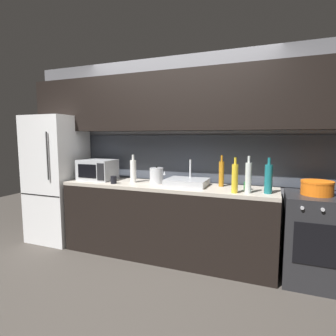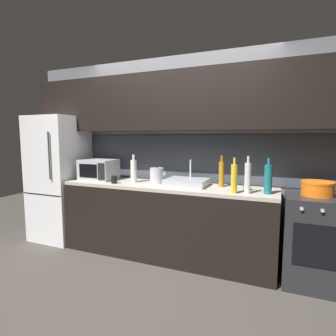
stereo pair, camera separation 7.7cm
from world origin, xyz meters
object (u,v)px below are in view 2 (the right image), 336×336
kettle (157,176)px  microwave (99,170)px  wine_bottle_yellow (234,178)px  cooking_pot (318,189)px  wine_bottle_clear (248,178)px  wine_bottle_teal (268,179)px  mug_green (247,186)px  refrigerator (60,178)px  oven_range (316,240)px  wine_bottle_amber (221,174)px  wine_bottle_white (134,171)px  mug_dark (114,180)px

kettle → microwave: bearing=-179.0°
wine_bottle_yellow → cooking_pot: wine_bottle_yellow is taller
wine_bottle_clear → cooking_pot: size_ratio=1.27×
kettle → cooking_pot: bearing=-1.1°
microwave → kettle: bearing=1.0°
wine_bottle_teal → microwave: bearing=176.8°
wine_bottle_teal → mug_green: bearing=149.2°
refrigerator → wine_bottle_clear: refrigerator is taller
cooking_pot → oven_range: bearing=-6.1°
mug_green → wine_bottle_amber: bearing=161.9°
kettle → mug_green: bearing=-0.4°
microwave → oven_range: bearing=-0.4°
wine_bottle_white → mug_dark: wine_bottle_white is taller
wine_bottle_teal → mug_green: size_ratio=4.28×
refrigerator → oven_range: size_ratio=1.96×
cooking_pot → mug_dark: bearing=-175.6°
oven_range → refrigerator: bearing=180.0°
kettle → wine_bottle_teal: (1.30, -0.14, 0.06)m
wine_bottle_yellow → wine_bottle_teal: bearing=17.0°
refrigerator → oven_range: (3.30, -0.00, -0.43)m
kettle → wine_bottle_yellow: (0.98, -0.23, 0.06)m
wine_bottle_clear → wine_bottle_amber: size_ratio=1.06×
microwave → mug_green: bearing=0.2°
refrigerator → microwave: size_ratio=3.83×
mug_green → wine_bottle_teal: bearing=-30.8°
refrigerator → wine_bottle_teal: size_ratio=4.80×
wine_bottle_white → wine_bottle_teal: (1.61, -0.11, 0.01)m
wine_bottle_white → mug_green: size_ratio=4.10×
kettle → wine_bottle_teal: wine_bottle_teal is taller
refrigerator → wine_bottle_teal: refrigerator is taller
oven_range → wine_bottle_white: size_ratio=2.56×
wine_bottle_teal → cooking_pot: size_ratio=1.21×
refrigerator → oven_range: refrigerator is taller
oven_range → kettle: size_ratio=4.12×
wine_bottle_clear → wine_bottle_white: (-1.42, 0.16, -0.02)m
oven_range → cooking_pot: (-0.01, 0.00, 0.52)m
microwave → kettle: (0.86, 0.01, -0.04)m
wine_bottle_yellow → cooking_pot: (0.78, 0.20, -0.08)m
kettle → refrigerator: bearing=-178.8°
kettle → wine_bottle_white: size_ratio=0.62×
wine_bottle_amber → wine_bottle_yellow: size_ratio=0.99×
wine_bottle_clear → mug_dark: size_ratio=4.06×
wine_bottle_white → wine_bottle_teal: 1.61m
microwave → wine_bottle_amber: (1.64, 0.10, 0.02)m
kettle → mug_green: kettle is taller
wine_bottle_teal → mug_green: wine_bottle_teal is taller
mug_green → cooking_pot: bearing=-2.1°
refrigerator → kettle: (1.54, 0.03, 0.12)m
refrigerator → wine_bottle_amber: size_ratio=4.84×
kettle → cooking_pot: (1.75, -0.03, -0.03)m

